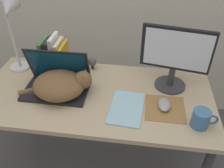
{
  "coord_description": "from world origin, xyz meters",
  "views": [
    {
      "loc": [
        0.24,
        -0.72,
        1.58
      ],
      "look_at": [
        0.1,
        0.29,
        0.82
      ],
      "focal_mm": 38.0,
      "sensor_mm": 36.0,
      "label": 1
    }
  ],
  "objects": [
    {
      "name": "external_monitor",
      "position": [
        0.43,
        0.45,
        0.92
      ],
      "size": [
        0.38,
        0.18,
        0.37
      ],
      "color": "#333338",
      "rests_on": "desk"
    },
    {
      "name": "computer_mouse",
      "position": [
        0.39,
        0.25,
        0.74
      ],
      "size": [
        0.07,
        0.11,
        0.03
      ],
      "color": "#99999E",
      "rests_on": "mousepad"
    },
    {
      "name": "laptop",
      "position": [
        -0.22,
        0.32,
        0.77
      ],
      "size": [
        0.36,
        0.23,
        0.24
      ],
      "color": "black",
      "rests_on": "desk"
    },
    {
      "name": "desk",
      "position": [
        0.0,
        0.32,
        0.64
      ],
      "size": [
        1.34,
        0.63,
        0.72
      ],
      "color": "tan",
      "rests_on": "ground_plane"
    },
    {
      "name": "cat",
      "position": [
        -0.18,
        0.28,
        0.79
      ],
      "size": [
        0.42,
        0.27,
        0.15
      ],
      "color": "brown",
      "rests_on": "desk"
    },
    {
      "name": "notepad",
      "position": [
        0.19,
        0.21,
        0.72
      ],
      "size": [
        0.19,
        0.28,
        0.01
      ],
      "color": "#99C6E0",
      "rests_on": "desk"
    },
    {
      "name": "mug",
      "position": [
        0.56,
        0.14,
        0.77
      ],
      "size": [
        0.13,
        0.08,
        0.09
      ],
      "color": "teal",
      "rests_on": "desk"
    },
    {
      "name": "mousepad",
      "position": [
        0.39,
        0.24,
        0.72
      ],
      "size": [
        0.21,
        0.21,
        0.0
      ],
      "color": "olive",
      "rests_on": "desk"
    },
    {
      "name": "book_row",
      "position": [
        -0.3,
        0.52,
        0.83
      ],
      "size": [
        0.15,
        0.16,
        0.24
      ],
      "color": "#387A42",
      "rests_on": "desk"
    },
    {
      "name": "desk_lamp",
      "position": [
        -0.51,
        0.48,
        1.05
      ],
      "size": [
        0.17,
        0.17,
        0.49
      ],
      "color": "silver",
      "rests_on": "desk"
    },
    {
      "name": "webcam",
      "position": [
        -0.07,
        0.57,
        0.77
      ],
      "size": [
        0.06,
        0.06,
        0.08
      ],
      "color": "#232328",
      "rests_on": "desk"
    }
  ]
}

